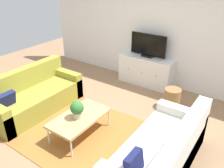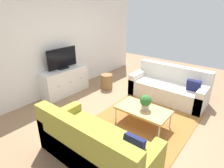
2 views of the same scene
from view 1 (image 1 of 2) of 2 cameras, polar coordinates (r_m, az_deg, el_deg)
name	(u,v)px [view 1 (image 1 of 2)]	position (r m, az deg, el deg)	size (l,w,h in m)	color
ground_plane	(91,130)	(4.30, -5.25, -11.38)	(10.00, 10.00, 0.00)	#997251
wall_back	(157,29)	(5.70, 11.16, 13.19)	(6.40, 0.12, 2.70)	white
area_rug	(85,135)	(4.21, -6.59, -12.33)	(2.50, 1.90, 0.01)	#9E662D
couch_left_side	(33,97)	(5.00, -18.96, -2.97)	(0.83, 1.91, 0.85)	olive
couch_right_side	(164,155)	(3.49, 12.65, -16.74)	(0.83, 1.91, 0.85)	silver
coffee_table	(79,118)	(4.02, -8.07, -8.29)	(0.60, 1.06, 0.39)	tan
potted_plant	(77,109)	(3.88, -8.67, -6.14)	(0.23, 0.23, 0.31)	#B7B2A8
tv_console	(146,71)	(5.81, 8.41, 3.32)	(1.35, 0.47, 0.72)	white
flat_screen_tv	(148,46)	(5.60, 8.95, 9.37)	(0.89, 0.16, 0.56)	black
wicker_basket	(172,98)	(4.97, 14.65, -3.46)	(0.34, 0.34, 0.43)	olive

